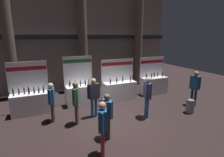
{
  "coord_description": "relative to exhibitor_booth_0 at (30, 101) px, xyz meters",
  "views": [
    {
      "loc": [
        -2.77,
        -6.45,
        3.5
      ],
      "look_at": [
        0.55,
        1.23,
        1.48
      ],
      "focal_mm": 28.06,
      "sensor_mm": 36.0,
      "label": 1
    }
  ],
  "objects": [
    {
      "name": "hall_colonnade",
      "position": [
        3.21,
        3.1,
        2.51
      ],
      "size": [
        12.85,
        1.06,
        6.29
      ],
      "color": "gray",
      "rests_on": "ground_plane"
    },
    {
      "name": "visitor_3",
      "position": [
        2.59,
        -1.44,
        0.47
      ],
      "size": [
        0.6,
        0.28,
        1.76
      ],
      "rotation": [
        0.0,
        0.0,
        0.08
      ],
      "color": "navy",
      "rests_on": "ground_plane"
    },
    {
      "name": "visitor_1",
      "position": [
        7.73,
        -2.23,
        0.49
      ],
      "size": [
        0.33,
        0.54,
        1.81
      ],
      "rotation": [
        0.0,
        0.0,
        1.87
      ],
      "color": "#23232D",
      "rests_on": "ground_plane"
    },
    {
      "name": "visitor_2",
      "position": [
        2.49,
        -3.28,
        0.37
      ],
      "size": [
        0.28,
        0.52,
        1.64
      ],
      "rotation": [
        0.0,
        0.0,
        4.83
      ],
      "color": "#47382D",
      "rests_on": "ground_plane"
    },
    {
      "name": "exhibitor_booth_3",
      "position": [
        7.0,
        0.17,
        0.01
      ],
      "size": [
        1.72,
        0.66,
        2.26
      ],
      "color": "white",
      "rests_on": "ground_plane"
    },
    {
      "name": "visitor_5",
      "position": [
        4.71,
        -2.41,
        0.51
      ],
      "size": [
        0.32,
        0.57,
        1.83
      ],
      "rotation": [
        0.0,
        0.0,
        4.47
      ],
      "color": "navy",
      "rests_on": "ground_plane"
    },
    {
      "name": "visitor_0",
      "position": [
        1.74,
        -1.81,
        0.46
      ],
      "size": [
        0.34,
        0.51,
        1.78
      ],
      "rotation": [
        0.0,
        0.0,
        4.32
      ],
      "color": "#47382D",
      "rests_on": "ground_plane"
    },
    {
      "name": "visitor_6",
      "position": [
        2.02,
        -4.07,
        0.42
      ],
      "size": [
        0.36,
        0.53,
        1.71
      ],
      "rotation": [
        0.0,
        0.0,
        1.21
      ],
      "color": "maroon",
      "rests_on": "ground_plane"
    },
    {
      "name": "trash_bin",
      "position": [
        6.85,
        -2.84,
        -0.28
      ],
      "size": [
        0.38,
        0.38,
        0.64
      ],
      "color": "slate",
      "rests_on": "ground_plane"
    },
    {
      "name": "exhibitor_booth_0",
      "position": [
        0.0,
        0.0,
        0.0
      ],
      "size": [
        1.7,
        0.66,
        2.4
      ],
      "color": "white",
      "rests_on": "ground_plane"
    },
    {
      "name": "ground_plane",
      "position": [
        3.21,
        -1.97,
        -0.6
      ],
      "size": [
        25.69,
        25.69,
        0.0
      ],
      "primitive_type": "plane",
      "color": "black"
    },
    {
      "name": "exhibitor_booth_1",
      "position": [
        2.36,
        0.21,
        0.03
      ],
      "size": [
        1.49,
        0.66,
        2.51
      ],
      "color": "white",
      "rests_on": "ground_plane"
    },
    {
      "name": "visitor_4",
      "position": [
        0.86,
        -1.18,
        0.4
      ],
      "size": [
        0.3,
        0.56,
        1.68
      ],
      "rotation": [
        0.0,
        0.0,
        1.34
      ],
      "color": "#47382D",
      "rests_on": "ground_plane"
    },
    {
      "name": "exhibitor_booth_2",
      "position": [
        4.58,
        0.08,
        -0.0
      ],
      "size": [
        1.95,
        0.66,
        2.26
      ],
      "color": "white",
      "rests_on": "ground_plane"
    }
  ]
}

